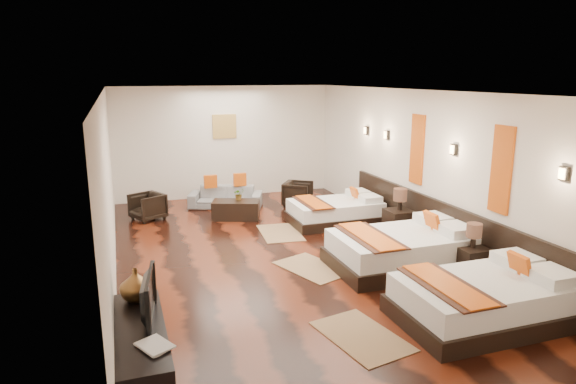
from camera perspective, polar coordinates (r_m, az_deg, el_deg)
name	(u,v)px	position (r m, az deg, el deg)	size (l,w,h in m)	color
floor	(284,257)	(8.68, -0.42, -7.42)	(5.50, 9.50, 0.01)	black
ceiling	(284,92)	(8.13, -0.45, 11.38)	(5.50, 9.50, 0.01)	white
back_wall	(225,142)	(12.83, -7.22, 5.67)	(5.50, 0.01, 2.80)	silver
left_wall	(109,189)	(7.89, -19.74, 0.27)	(0.01, 9.50, 2.80)	silver
right_wall	(426,168)	(9.52, 15.48, 2.68)	(0.01, 9.50, 2.80)	silver
headboard_panel	(448,230)	(9.08, 17.74, -4.14)	(0.08, 6.60, 0.90)	black
bed_near	(485,299)	(6.95, 21.58, -11.26)	(2.20, 1.38, 0.84)	black
bed_mid	(404,249)	(8.39, 13.04, -6.35)	(2.29, 1.44, 0.88)	black
bed_far	(336,211)	(10.63, 5.50, -2.19)	(1.92, 1.21, 0.73)	black
nightstand_a	(472,259)	(8.25, 20.20, -7.15)	(0.44, 0.44, 0.87)	black
nightstand_b	(399,220)	(9.87, 12.52, -3.14)	(0.48, 0.48, 0.95)	black
jute_mat_near	(362,336)	(6.30, 8.38, -15.94)	(0.75, 1.20, 0.01)	olive
jute_mat_mid	(312,268)	(8.22, 2.79, -8.61)	(0.75, 1.20, 0.01)	olive
jute_mat_far	(280,233)	(9.95, -0.90, -4.67)	(0.75, 1.20, 0.01)	olive
tv_console	(142,352)	(5.62, -16.32, -17.07)	(0.50, 1.80, 0.55)	black
tv	(142,297)	(5.56, -16.26, -11.41)	(0.84, 0.11, 0.49)	black
book	(143,351)	(5.04, -16.23, -17.03)	(0.25, 0.34, 0.03)	black
figurine	(136,285)	(6.02, -16.96, -10.06)	(0.36, 0.36, 0.38)	brown
sofa	(226,197)	(11.92, -7.11, -0.56)	(1.69, 0.66, 0.49)	gray
armchair_left	(147,207)	(11.20, -15.72, -1.62)	(0.62, 0.64, 0.58)	black
armchair_right	(298,194)	(11.93, 1.14, -0.21)	(0.63, 0.65, 0.59)	black
coffee_table	(236,210)	(10.93, -5.95, -2.03)	(1.00, 0.50, 0.40)	black
table_plant	(239,194)	(10.94, -5.62, -0.23)	(0.23, 0.20, 0.26)	#235F1F
orange_panel_a	(501,170)	(7.99, 23.14, 2.34)	(0.04, 0.40, 1.30)	#D86014
orange_panel_b	(417,149)	(9.70, 14.50, 4.73)	(0.04, 0.40, 1.30)	#D86014
sconce_near	(564,174)	(7.18, 28.91, 1.86)	(0.07, 0.12, 0.18)	black
sconce_mid	(454,149)	(8.78, 18.34, 4.62)	(0.07, 0.12, 0.18)	black
sconce_far	(387,135)	(10.60, 11.17, 6.40)	(0.07, 0.12, 0.18)	black
sconce_lounge	(366,130)	(11.38, 8.90, 6.95)	(0.07, 0.12, 0.18)	black
gold_artwork	(224,126)	(12.77, -7.26, 7.43)	(0.60, 0.04, 0.60)	#AD873F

